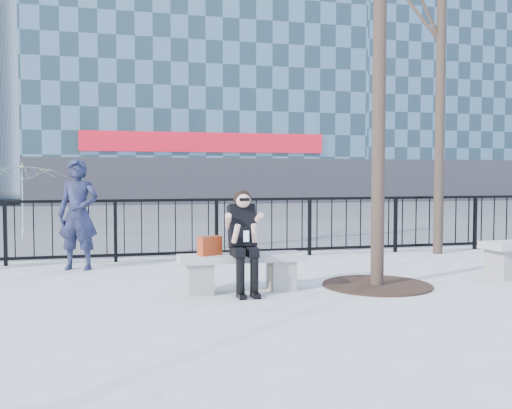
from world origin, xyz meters
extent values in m
plane|color=#9F9F9A|center=(0.00, 0.00, 0.00)|extent=(120.00, 120.00, 0.00)
cube|color=#474747|center=(0.00, 15.00, 0.00)|extent=(60.00, 23.00, 0.01)
cube|color=black|center=(0.00, 3.00, 1.08)|extent=(14.00, 0.05, 0.05)
cube|color=black|center=(0.00, 3.00, 0.12)|extent=(14.00, 0.05, 0.05)
cube|color=#2D2D30|center=(3.00, 21.96, 1.20)|extent=(18.00, 0.08, 2.40)
cube|color=red|center=(3.00, 21.90, 3.20)|extent=(12.60, 0.12, 1.00)
cube|color=slate|center=(20.00, 27.00, 10.00)|extent=(16.00, 10.00, 20.00)
cube|color=#2D2D30|center=(20.00, 21.96, 1.20)|extent=(16.00, 0.08, 2.40)
cylinder|color=black|center=(1.90, -0.10, 3.75)|extent=(0.18, 0.18, 7.50)
cylinder|color=black|center=(4.50, 2.60, 3.50)|extent=(0.18, 0.18, 7.00)
cylinder|color=black|center=(1.90, -0.10, 0.01)|extent=(1.50, 1.50, 0.02)
cube|color=gray|center=(-0.55, 0.00, 0.20)|extent=(0.32, 0.38, 0.40)
cube|color=gray|center=(0.55, 0.00, 0.20)|extent=(0.32, 0.38, 0.40)
cube|color=#999591|center=(0.00, 0.00, 0.45)|extent=(1.65, 0.46, 0.09)
cube|color=gray|center=(3.98, -0.02, 0.22)|extent=(0.35, 0.42, 0.44)
cube|color=#A13413|center=(-0.41, 0.02, 0.61)|extent=(0.33, 0.25, 0.25)
cube|color=#C6BB8C|center=(0.56, -0.08, 0.17)|extent=(0.37, 0.20, 0.34)
imported|color=black|center=(-2.18, 2.31, 0.90)|extent=(0.75, 0.60, 1.79)
imported|color=yellow|center=(-3.71, 6.87, 0.92)|extent=(2.46, 2.49, 1.83)
camera|label=1|loc=(-1.60, -7.27, 1.54)|focal=40.00mm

